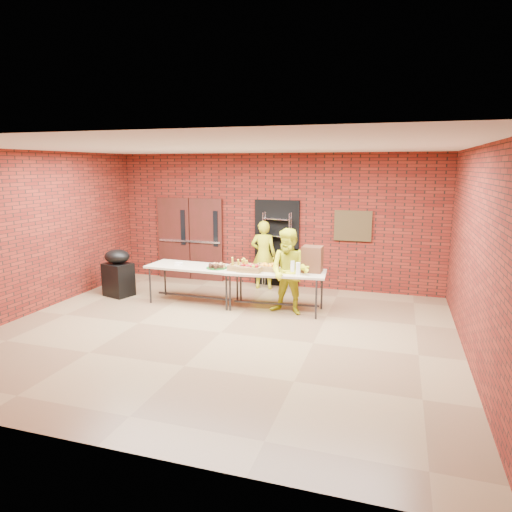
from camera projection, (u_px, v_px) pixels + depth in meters
The scene contains 19 objects.
room at pixel (219, 243), 7.75m from camera, with size 8.08×7.08×3.28m.
double_doors at pixel (190, 239), 11.72m from camera, with size 1.78×0.12×2.10m.
dark_doorway at pixel (277, 243), 11.07m from camera, with size 1.10×0.06×2.10m, color black.
bronze_plaque at pixel (353, 226), 10.43m from camera, with size 0.85×0.04×0.70m, color #42341A.
wire_rack at pixel (277, 250), 10.95m from camera, with size 0.67×0.22×1.81m, color silver, non-canonical shape.
table_left at pixel (194, 269), 9.72m from camera, with size 2.00×0.90×0.81m.
table_right at pixel (276, 274), 9.19m from camera, with size 2.04×1.01×0.81m.
basket_bananas at pixel (241, 267), 9.28m from camera, with size 0.47×0.37×0.15m.
basket_oranges at pixel (267, 267), 9.26m from camera, with size 0.45×0.35×0.14m.
basket_apples at pixel (250, 268), 9.16m from camera, with size 0.48×0.37×0.15m.
muffin_tray at pixel (217, 266), 9.46m from camera, with size 0.43×0.43×0.11m.
napkin_box at pixel (179, 264), 9.78m from camera, with size 0.16×0.11×0.05m, color white.
coffee_dispenser at pixel (312, 259), 9.08m from camera, with size 0.39×0.35×0.52m, color #4F2E1B.
cup_stack_front at pixel (292, 267), 8.93m from camera, with size 0.09×0.09×0.27m, color white.
cup_stack_mid at pixel (298, 269), 8.83m from camera, with size 0.08×0.08×0.25m, color white.
cup_stack_back at pixel (288, 267), 9.08m from camera, with size 0.07×0.07×0.22m, color white.
covered_grill at pixel (118, 273), 10.27m from camera, with size 0.70×0.63×1.06m.
volunteer_woman at pixel (263, 255), 10.84m from camera, with size 0.60×0.39×1.64m, color #C4CA16.
volunteer_man at pixel (290, 272), 8.95m from camera, with size 0.83×0.65×1.71m, color #C4CA16.
Camera 1 is at (2.88, -7.11, 2.88)m, focal length 32.00 mm.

